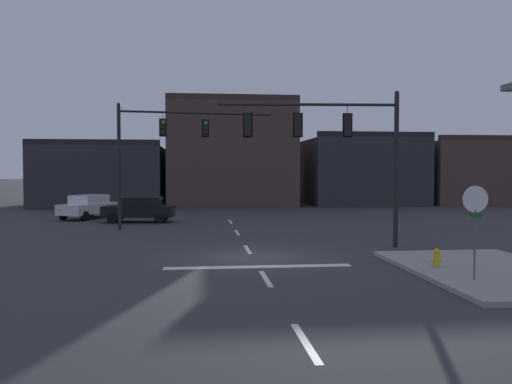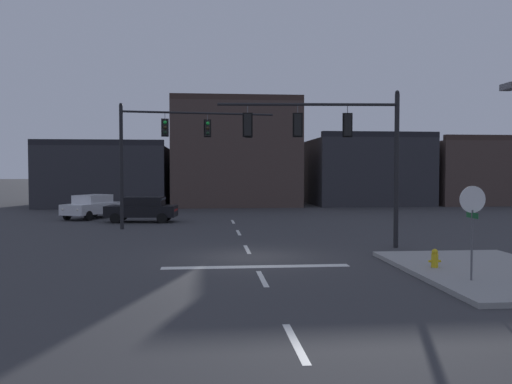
{
  "view_description": "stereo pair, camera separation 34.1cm",
  "coord_description": "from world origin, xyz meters",
  "px_view_note": "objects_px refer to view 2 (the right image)",
  "views": [
    {
      "loc": [
        -2.0,
        -19.79,
        3.26
      ],
      "look_at": [
        0.47,
        3.12,
        2.34
      ],
      "focal_mm": 37.29,
      "sensor_mm": 36.0,
      "label": 1
    },
    {
      "loc": [
        -1.66,
        -19.82,
        3.26
      ],
      "look_at": [
        0.47,
        3.12,
        2.34
      ],
      "focal_mm": 37.29,
      "sensor_mm": 36.0,
      "label": 2
    }
  ],
  "objects_px": {
    "car_lot_nearside": "(92,206)",
    "fire_hydrant": "(435,262)",
    "stop_sign": "(472,210)",
    "car_lot_middle": "(142,209)",
    "signal_mast_near_side": "(338,139)",
    "signal_mast_far_side": "(173,140)"
  },
  "relations": [
    {
      "from": "car_lot_middle",
      "to": "fire_hydrant",
      "type": "height_order",
      "value": "car_lot_middle"
    },
    {
      "from": "car_lot_middle",
      "to": "signal_mast_near_side",
      "type": "bearing_deg",
      "value": -51.95
    },
    {
      "from": "car_lot_nearside",
      "to": "car_lot_middle",
      "type": "relative_size",
      "value": 1.04
    },
    {
      "from": "stop_sign",
      "to": "car_lot_nearside",
      "type": "bearing_deg",
      "value": 123.9
    },
    {
      "from": "signal_mast_near_side",
      "to": "car_lot_nearside",
      "type": "distance_m",
      "value": 20.55
    },
    {
      "from": "car_lot_nearside",
      "to": "fire_hydrant",
      "type": "xyz_separation_m",
      "value": [
        15.13,
        -20.78,
        -0.53
      ]
    },
    {
      "from": "signal_mast_near_side",
      "to": "stop_sign",
      "type": "bearing_deg",
      "value": -75.41
    },
    {
      "from": "car_lot_middle",
      "to": "fire_hydrant",
      "type": "xyz_separation_m",
      "value": [
        11.39,
        -17.84,
        -0.53
      ]
    },
    {
      "from": "car_lot_nearside",
      "to": "car_lot_middle",
      "type": "height_order",
      "value": "same"
    },
    {
      "from": "signal_mast_near_side",
      "to": "fire_hydrant",
      "type": "xyz_separation_m",
      "value": [
        1.8,
        -5.59,
        -4.26
      ]
    },
    {
      "from": "fire_hydrant",
      "to": "signal_mast_far_side",
      "type": "bearing_deg",
      "value": 123.15
    },
    {
      "from": "signal_mast_near_side",
      "to": "car_lot_middle",
      "type": "height_order",
      "value": "signal_mast_near_side"
    },
    {
      "from": "signal_mast_near_side",
      "to": "fire_hydrant",
      "type": "distance_m",
      "value": 7.25
    },
    {
      "from": "car_lot_middle",
      "to": "stop_sign",
      "type": "bearing_deg",
      "value": -59.78
    },
    {
      "from": "signal_mast_far_side",
      "to": "car_lot_middle",
      "type": "xyz_separation_m",
      "value": [
        -2.18,
        3.74,
        -4.13
      ]
    },
    {
      "from": "signal_mast_far_side",
      "to": "car_lot_middle",
      "type": "height_order",
      "value": "signal_mast_far_side"
    },
    {
      "from": "signal_mast_far_side",
      "to": "stop_sign",
      "type": "bearing_deg",
      "value": -59.77
    },
    {
      "from": "signal_mast_far_side",
      "to": "signal_mast_near_side",
      "type": "bearing_deg",
      "value": -48.95
    },
    {
      "from": "signal_mast_far_side",
      "to": "stop_sign",
      "type": "relative_size",
      "value": 3.08
    },
    {
      "from": "stop_sign",
      "to": "car_lot_middle",
      "type": "relative_size",
      "value": 0.62
    },
    {
      "from": "signal_mast_far_side",
      "to": "stop_sign",
      "type": "distance_m",
      "value": 18.87
    },
    {
      "from": "stop_sign",
      "to": "fire_hydrant",
      "type": "bearing_deg",
      "value": 95.17
    }
  ]
}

